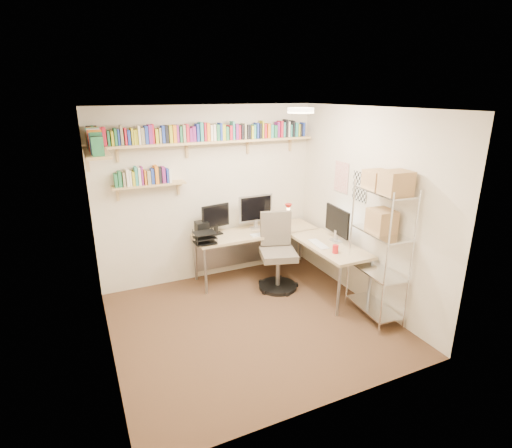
# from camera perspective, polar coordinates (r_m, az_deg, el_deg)

# --- Properties ---
(ground) EXTENTS (3.20, 3.20, 0.00)m
(ground) POSITION_cam_1_polar(r_m,az_deg,el_deg) (4.98, -0.54, -13.89)
(ground) COLOR #3F2C1B
(ground) RESTS_ON ground
(room_shell) EXTENTS (3.24, 3.04, 2.52)m
(room_shell) POSITION_cam_1_polar(r_m,az_deg,el_deg) (4.36, -0.55, 3.61)
(room_shell) COLOR beige
(room_shell) RESTS_ON ground
(wall_shelves) EXTENTS (3.12, 1.09, 0.80)m
(wall_shelves) POSITION_cam_1_polar(r_m,az_deg,el_deg) (5.34, -10.89, 11.22)
(wall_shelves) COLOR tan
(wall_shelves) RESTS_ON ground
(corner_desk) EXTENTS (1.95, 1.81, 1.23)m
(corner_desk) POSITION_cam_1_polar(r_m,az_deg,el_deg) (5.70, 1.53, -1.74)
(corner_desk) COLOR #D4B889
(corner_desk) RESTS_ON ground
(office_chair) EXTENTS (0.59, 0.60, 1.07)m
(office_chair) POSITION_cam_1_polar(r_m,az_deg,el_deg) (5.64, 3.07, -4.73)
(office_chair) COLOR black
(office_chair) RESTS_ON ground
(wire_rack) EXTENTS (0.42, 0.76, 1.86)m
(wire_rack) POSITION_cam_1_polar(r_m,az_deg,el_deg) (4.77, 17.79, 1.68)
(wire_rack) COLOR silver
(wire_rack) RESTS_ON ground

